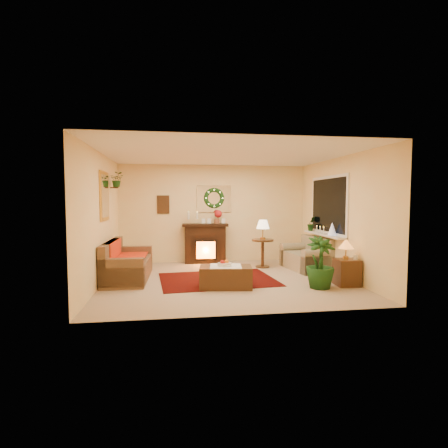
{
  "coord_description": "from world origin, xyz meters",
  "views": [
    {
      "loc": [
        -1.09,
        -7.13,
        1.68
      ],
      "look_at": [
        0.0,
        0.35,
        1.15
      ],
      "focal_mm": 28.0,
      "sensor_mm": 36.0,
      "label": 1
    }
  ],
  "objects": [
    {
      "name": "fireplace",
      "position": [
        -0.26,
        2.04,
        0.55
      ],
      "size": [
        1.08,
        0.39,
        0.98
      ],
      "primitive_type": "cube",
      "rotation": [
        0.0,
        0.0,
        -0.05
      ],
      "color": "black",
      "rests_on": "floor"
    },
    {
      "name": "wall_back",
      "position": [
        0.0,
        2.25,
        1.3
      ],
      "size": [
        5.0,
        5.0,
        0.0
      ],
      "primitive_type": "plane",
      "color": "#EFD88C",
      "rests_on": "ground"
    },
    {
      "name": "window_frame",
      "position": [
        2.48,
        0.55,
        1.55
      ],
      "size": [
        0.03,
        1.86,
        1.36
      ],
      "primitive_type": "cube",
      "color": "white",
      "rests_on": "wall_right"
    },
    {
      "name": "hanging_plant",
      "position": [
        -2.34,
        1.05,
        1.97
      ],
      "size": [
        0.33,
        0.28,
        0.36
      ],
      "primitive_type": "imported",
      "color": "#194719",
      "rests_on": "wall_left"
    },
    {
      "name": "end_table_square",
      "position": [
        2.26,
        -0.81,
        0.27
      ],
      "size": [
        0.44,
        0.44,
        0.52
      ],
      "primitive_type": "cube",
      "rotation": [
        0.0,
        0.0,
        -0.05
      ],
      "color": "black",
      "rests_on": "floor"
    },
    {
      "name": "side_table_round",
      "position": [
        1.1,
        1.23,
        0.33
      ],
      "size": [
        0.66,
        0.66,
        0.7
      ],
      "primitive_type": "cylinder",
      "rotation": [
        0.0,
        0.0,
        -0.26
      ],
      "color": "black",
      "rests_on": "floor"
    },
    {
      "name": "coffee_table",
      "position": [
        -0.11,
        -0.65,
        0.21
      ],
      "size": [
        1.04,
        0.66,
        0.41
      ],
      "primitive_type": "cube",
      "rotation": [
        0.0,
        0.0,
        -0.13
      ],
      "color": "#372411",
      "rests_on": "floor"
    },
    {
      "name": "gold_mirror",
      "position": [
        -2.48,
        0.3,
        1.75
      ],
      "size": [
        0.03,
        0.84,
        1.0
      ],
      "primitive_type": "cube",
      "color": "gold",
      "rests_on": "wall_left"
    },
    {
      "name": "wall_art",
      "position": [
        -1.35,
        2.23,
        1.55
      ],
      "size": [
        0.32,
        0.03,
        0.48
      ],
      "primitive_type": "cube",
      "color": "#381E11",
      "rests_on": "wall_back"
    },
    {
      "name": "wall_front",
      "position": [
        0.0,
        -2.25,
        1.3
      ],
      "size": [
        5.0,
        5.0,
        0.0
      ],
      "primitive_type": "plane",
      "color": "#EFD88C",
      "rests_on": "ground"
    },
    {
      "name": "mantel_candle_a",
      "position": [
        -0.7,
        2.03,
        1.26
      ],
      "size": [
        0.06,
        0.06,
        0.19
      ],
      "primitive_type": "cylinder",
      "color": "white",
      "rests_on": "fireplace"
    },
    {
      "name": "mantel_candle_b",
      "position": [
        -0.48,
        1.99,
        1.26
      ],
      "size": [
        0.06,
        0.06,
        0.17
      ],
      "primitive_type": "cylinder",
      "color": "beige",
      "rests_on": "fireplace"
    },
    {
      "name": "lamp_cream",
      "position": [
        1.1,
        1.23,
        0.88
      ],
      "size": [
        0.32,
        0.32,
        0.5
      ],
      "primitive_type": "cone",
      "color": "#FFE5B3",
      "rests_on": "side_table_round"
    },
    {
      "name": "wall_right",
      "position": [
        2.5,
        0.0,
        1.3
      ],
      "size": [
        4.5,
        4.5,
        0.0
      ],
      "primitive_type": "plane",
      "color": "#EFD88C",
      "rests_on": "ground"
    },
    {
      "name": "mantel_mirror",
      "position": [
        0.0,
        2.23,
        1.7
      ],
      "size": [
        0.92,
        0.02,
        0.72
      ],
      "primitive_type": "cube",
      "color": "white",
      "rests_on": "wall_back"
    },
    {
      "name": "window_glass",
      "position": [
        2.47,
        0.55,
        1.55
      ],
      "size": [
        0.02,
        1.7,
        1.22
      ],
      "primitive_type": "cube",
      "color": "black",
      "rests_on": "wall_right"
    },
    {
      "name": "wreath",
      "position": [
        0.0,
        2.19,
        1.72
      ],
      "size": [
        0.55,
        0.11,
        0.55
      ],
      "primitive_type": "torus",
      "rotation": [
        1.57,
        0.0,
        0.0
      ],
      "color": "#194719",
      "rests_on": "wall_back"
    },
    {
      "name": "ceiling",
      "position": [
        0.0,
        0.0,
        2.6
      ],
      "size": [
        5.0,
        5.0,
        0.0
      ],
      "primitive_type": "plane",
      "color": "white",
      "rests_on": "ground"
    },
    {
      "name": "sill_plant",
      "position": [
        2.38,
        1.28,
        1.08
      ],
      "size": [
        0.26,
        0.21,
        0.48
      ],
      "primitive_type": "imported",
      "color": "#0F3714",
      "rests_on": "window_sill"
    },
    {
      "name": "sofa",
      "position": [
        -2.04,
        0.38,
        0.43
      ],
      "size": [
        0.88,
        1.91,
        0.81
      ],
      "primitive_type": "cube",
      "rotation": [
        0.0,
        0.0,
        -0.03
      ],
      "color": "brown",
      "rests_on": "floor"
    },
    {
      "name": "floor",
      "position": [
        0.0,
        0.0,
        0.0
      ],
      "size": [
        5.0,
        5.0,
        0.0
      ],
      "primitive_type": "plane",
      "color": "beige",
      "rests_on": "ground"
    },
    {
      "name": "poinsettia",
      "position": [
        0.09,
        2.05,
        1.3
      ],
      "size": [
        0.2,
        0.2,
        0.2
      ],
      "primitive_type": "sphere",
      "color": "#AE1A1F",
      "rests_on": "fireplace"
    },
    {
      "name": "wall_left",
      "position": [
        -2.5,
        0.0,
        1.3
      ],
      "size": [
        4.5,
        4.5,
        0.0
      ],
      "primitive_type": "plane",
      "color": "#EFD88C",
      "rests_on": "ground"
    },
    {
      "name": "area_rug",
      "position": [
        -0.18,
        0.04,
        0.01
      ],
      "size": [
        2.5,
        1.96,
        0.01
      ],
      "primitive_type": "cube",
      "rotation": [
        0.0,
        0.0,
        0.09
      ],
      "color": "maroon",
      "rests_on": "floor"
    },
    {
      "name": "floor_palm",
      "position": [
        1.66,
        -0.92,
        0.45
      ],
      "size": [
        1.89,
        1.89,
        2.94
      ],
      "primitive_type": "imported",
      "rotation": [
        0.0,
        0.0,
        0.16
      ],
      "color": "#1E621F",
      "rests_on": "floor"
    },
    {
      "name": "red_throw",
      "position": [
        -2.05,
        0.55,
        0.46
      ],
      "size": [
        0.73,
        1.18,
        0.02
      ],
      "primitive_type": "cube",
      "color": "red",
      "rests_on": "sofa"
    },
    {
      "name": "lamp_tiffany",
      "position": [
        2.24,
        -0.78,
        0.74
      ],
      "size": [
        0.29,
        0.29,
        0.43
      ],
      "primitive_type": "cone",
      "color": "#FBA824",
      "rests_on": "end_table_square"
    },
    {
      "name": "window_sill",
      "position": [
        2.38,
        0.55,
        0.87
      ],
      "size": [
        0.22,
        1.86,
        0.04
      ],
      "primitive_type": "cube",
      "color": "white",
      "rests_on": "wall_right"
    },
    {
      "name": "loveseat",
      "position": [
        2.06,
        0.82,
        0.42
      ],
      "size": [
        0.95,
        1.43,
        0.77
      ],
      "primitive_type": "cube",
      "rotation": [
        0.0,
        0.0,
        0.14
      ],
      "color": "#A29388",
      "rests_on": "floor"
    },
    {
      "name": "mini_tree",
      "position": [
        2.38,
        0.11,
        1.04
      ],
      "size": [
        0.19,
        0.19,
        0.28
      ],
      "primitive_type": "cone",
      "color": "silver",
      "rests_on": "window_sill"
    },
    {
      "name": "fruit_bowl",
      "position": [
        -0.14,
        -0.65,
        0.45
      ],
      "size": [
        0.27,
        0.27,
        0.06
      ],
      "primitive_type": "cylinder",
      "color": "white",
      "rests_on": "coffee_table"
    }
  ]
}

